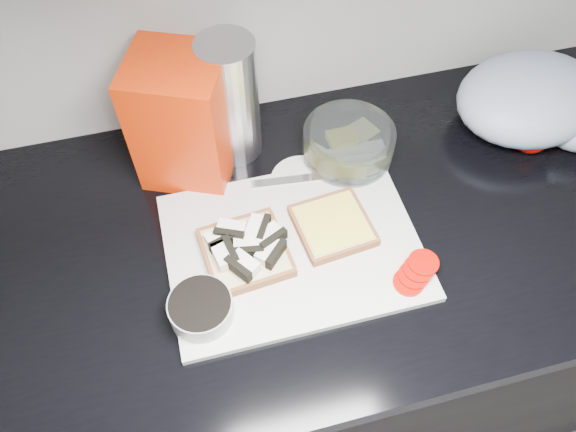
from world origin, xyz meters
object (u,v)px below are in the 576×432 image
Objects in this scene: bread_bag at (183,119)px; steel_canister at (230,100)px; cutting_board at (293,246)px; glass_bowl at (348,145)px.

steel_canister reaches higher than bread_bag.
cutting_board is 0.22m from glass_bowl.
bread_bag is (-0.13, 0.22, 0.11)m from cutting_board.
steel_canister is (-0.05, 0.24, 0.11)m from cutting_board.
cutting_board is at bearing -131.46° from glass_bowl.
glass_bowl reaches higher than cutting_board.
steel_canister is (0.08, 0.02, 0.00)m from bread_bag.
glass_bowl is 0.22m from steel_canister.
steel_canister is (-0.19, 0.08, 0.08)m from glass_bowl.
bread_bag reaches higher than cutting_board.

